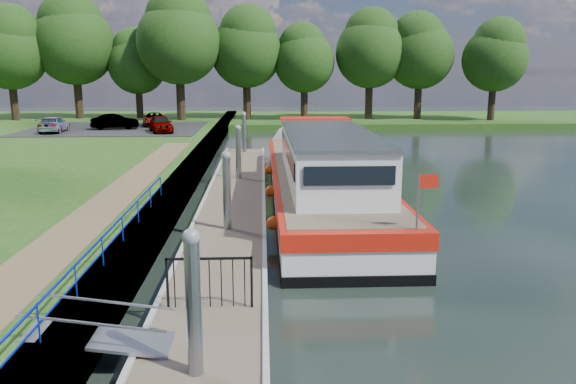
{
  "coord_description": "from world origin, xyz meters",
  "views": [
    {
      "loc": [
        1.17,
        -9.22,
        5.4
      ],
      "look_at": [
        2.01,
        9.45,
        1.4
      ],
      "focal_mm": 35.0,
      "sensor_mm": 36.0,
      "label": 1
    }
  ],
  "objects_px": {
    "pontoon": "(234,203)",
    "car_c": "(54,124)",
    "car_d": "(155,119)",
    "barge": "(319,174)",
    "car_a": "(161,124)",
    "car_b": "(115,122)"
  },
  "relations": [
    {
      "from": "pontoon",
      "to": "car_c",
      "type": "distance_m",
      "value": 26.83
    },
    {
      "from": "car_d",
      "to": "barge",
      "type": "bearing_deg",
      "value": -75.19
    },
    {
      "from": "car_a",
      "to": "car_c",
      "type": "distance_m",
      "value": 8.32
    },
    {
      "from": "barge",
      "to": "pontoon",
      "type": "bearing_deg",
      "value": -155.68
    },
    {
      "from": "car_b",
      "to": "car_d",
      "type": "relative_size",
      "value": 0.92
    },
    {
      "from": "car_d",
      "to": "pontoon",
      "type": "bearing_deg",
      "value": -83.2
    },
    {
      "from": "car_c",
      "to": "car_d",
      "type": "xyz_separation_m",
      "value": [
        6.85,
        4.9,
        -0.03
      ]
    },
    {
      "from": "pontoon",
      "to": "car_a",
      "type": "bearing_deg",
      "value": 107.12
    },
    {
      "from": "pontoon",
      "to": "car_a",
      "type": "relative_size",
      "value": 7.82
    },
    {
      "from": "barge",
      "to": "car_c",
      "type": "height_order",
      "value": "barge"
    },
    {
      "from": "car_a",
      "to": "car_b",
      "type": "relative_size",
      "value": 1.03
    },
    {
      "from": "barge",
      "to": "car_b",
      "type": "distance_m",
      "value": 26.91
    },
    {
      "from": "barge",
      "to": "car_c",
      "type": "distance_m",
      "value": 27.75
    },
    {
      "from": "car_b",
      "to": "car_d",
      "type": "distance_m",
      "value": 3.87
    },
    {
      "from": "pontoon",
      "to": "car_d",
      "type": "distance_m",
      "value": 28.32
    },
    {
      "from": "car_a",
      "to": "car_c",
      "type": "bearing_deg",
      "value": 160.4
    },
    {
      "from": "car_b",
      "to": "car_d",
      "type": "height_order",
      "value": "car_b"
    },
    {
      "from": "pontoon",
      "to": "car_d",
      "type": "relative_size",
      "value": 7.38
    },
    {
      "from": "pontoon",
      "to": "car_b",
      "type": "relative_size",
      "value": 8.03
    },
    {
      "from": "car_c",
      "to": "car_d",
      "type": "relative_size",
      "value": 1.0
    },
    {
      "from": "car_c",
      "to": "barge",
      "type": "bearing_deg",
      "value": 127.95
    },
    {
      "from": "pontoon",
      "to": "car_d",
      "type": "height_order",
      "value": "car_d"
    }
  ]
}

